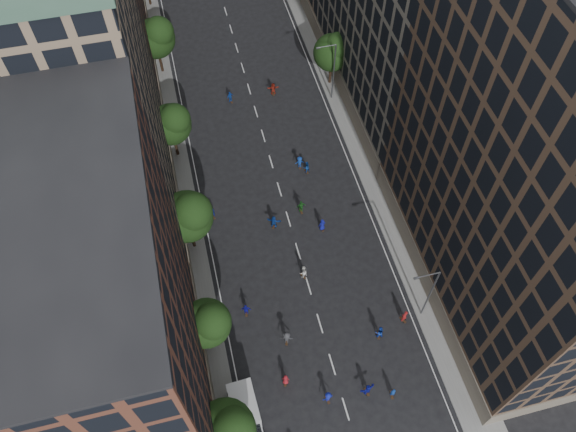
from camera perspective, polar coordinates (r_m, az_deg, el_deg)
The scene contains 32 objects.
ground at distance 73.50m, azimuth -2.45°, elevation 7.87°, with size 240.00×240.00×0.00m, color black.
sidewalk_left at distance 78.16m, azimuth -12.44°, elevation 10.10°, with size 4.00×105.00×0.15m, color slate.
sidewalk_right at distance 80.86m, azimuth 4.89°, elevation 13.24°, with size 4.00×105.00×0.15m, color slate.
bldg_left_a at distance 45.15m, azimuth -19.11°, elevation -10.88°, with size 14.00×22.00×30.00m, color brown.
bldg_left_b at distance 58.33m, azimuth -20.85°, elevation 11.71°, with size 14.00×26.00×34.00m, color #816B54.
bldg_right_a at distance 51.61m, azimuth 24.55°, elevation 4.42°, with size 14.00×30.00×36.00m, color #4E3929.
tree_left_0 at distance 50.07m, azimuth -6.16°, elevation -20.77°, with size 5.20×5.20×8.83m.
tree_left_1 at distance 53.81m, azimuth -8.12°, elevation -10.67°, with size 4.80×4.80×8.21m.
tree_left_2 at distance 59.15m, azimuth -10.07°, elevation 0.09°, with size 5.60×5.60×9.45m.
tree_left_3 at distance 68.66m, azimuth -11.72°, elevation 9.23°, with size 5.00×5.00×8.58m.
tree_left_4 at distance 80.57m, azimuth -13.25°, elevation 17.32°, with size 5.40×5.40×9.08m.
tree_right_a at distance 77.33m, azimuth 4.66°, elevation 16.38°, with size 5.00×5.00×8.39m.
streetlamp_near at distance 56.76m, azimuth 14.13°, elevation -7.48°, with size 2.64×0.22×9.06m.
streetlamp_far at distance 75.30m, azimuth 4.52°, elevation 14.66°, with size 2.64×0.22×9.06m.
cargo_van at distance 54.91m, azimuth -4.34°, elevation -19.25°, with size 2.74×5.49×2.87m.
skater_1 at distance 56.94m, azimuth 10.61°, elevation -17.22°, with size 0.55×0.36×1.52m, color navy.
skater_2 at distance 58.67m, azimuth 9.25°, elevation -11.57°, with size 0.90×0.70×1.84m, color #1537AE.
skater_3 at distance 55.99m, azimuth 4.07°, elevation -17.91°, with size 1.06×0.61×1.63m, color #141EA3.
skater_4 at distance 59.16m, azimuth -4.27°, elevation -9.47°, with size 1.01×0.42×1.72m, color #1514A6.
skater_5 at distance 56.55m, azimuth 8.09°, elevation -17.06°, with size 1.57×0.50×1.70m, color #13189E.
skater_6 at distance 56.38m, azimuth -0.25°, elevation -16.30°, with size 0.77×0.50×1.59m, color #AA1C26.
skater_7 at distance 59.80m, azimuth 11.73°, elevation -9.94°, with size 0.70×0.46×1.91m, color maroon.
skater_8 at distance 60.91m, azimuth 1.55°, elevation -5.70°, with size 0.93×0.72×1.91m, color white.
skater_9 at distance 57.65m, azimuth -0.14°, elevation -12.29°, with size 1.25×0.72×1.94m, color #36373B.
skater_10 at distance 65.49m, azimuth 1.34°, elevation 0.95°, with size 1.11×0.46×1.90m, color #1E641F.
skater_11 at distance 64.35m, azimuth -1.46°, elevation -0.60°, with size 1.67×0.53×1.80m, color #133B9B.
skater_12 at distance 64.28m, azimuth 3.49°, elevation -0.91°, with size 0.83×0.54×1.70m, color #121796.
skater_13 at distance 65.73m, azimuth -7.69°, elevation 0.32°, with size 0.60×0.39×1.64m, color #1526AF.
skater_14 at distance 69.23m, azimuth 1.88°, elevation 4.97°, with size 0.83×0.65×1.72m, color navy.
skater_15 at distance 69.68m, azimuth 1.18°, elevation 5.47°, with size 1.13×0.65×1.74m, color #133B9D.
skater_16 at distance 77.95m, azimuth -5.89°, elevation 11.93°, with size 0.99×0.41×1.68m, color #1649B9.
skater_17 at distance 78.62m, azimuth -1.51°, elevation 12.77°, with size 1.66×0.53×1.79m, color #A62A1B.
Camera 1 is at (-8.94, -8.60, 54.41)m, focal length 35.00 mm.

